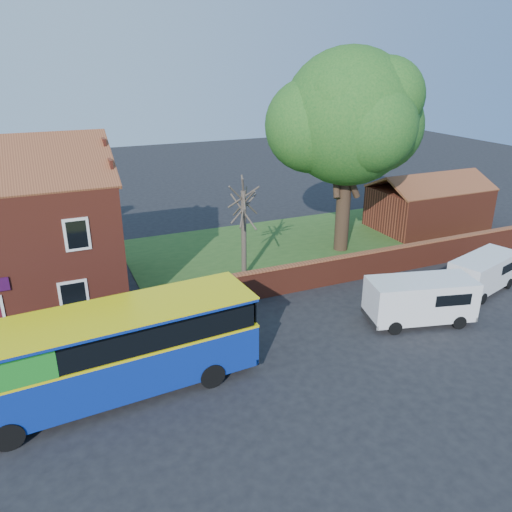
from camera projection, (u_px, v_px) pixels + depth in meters
name	position (u px, v px, depth m)	size (l,w,h in m)	color
ground	(197.00, 402.00, 18.38)	(120.00, 120.00, 0.00)	black
grass_strip	(322.00, 243.00, 34.29)	(26.00, 12.00, 0.04)	#426B28
boundary_wall	(376.00, 263.00, 28.88)	(22.00, 0.38, 1.60)	maroon
outbuilding	(428.00, 206.00, 37.05)	(8.20, 5.06, 4.17)	maroon
bus	(96.00, 353.00, 17.97)	(11.32, 3.64, 3.39)	navy
van_near	(420.00, 299.00, 23.61)	(5.33, 3.15, 2.19)	white
van_far	(483.00, 272.00, 26.90)	(4.82, 3.00, 1.97)	white
large_tree	(348.00, 121.00, 30.37)	(10.36, 8.19, 12.63)	black
bare_tree	(244.00, 230.00, 27.89)	(2.11, 2.51, 5.62)	#4C4238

